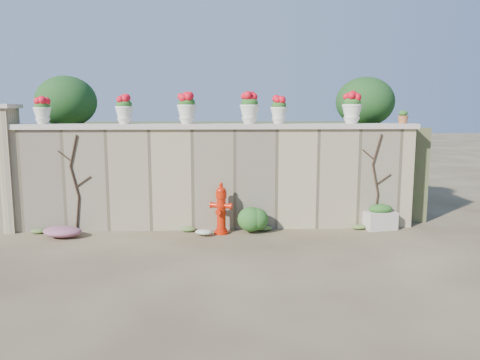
{
  "coord_description": "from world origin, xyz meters",
  "views": [
    {
      "loc": [
        0.05,
        -7.47,
        2.37
      ],
      "look_at": [
        0.5,
        1.4,
        1.04
      ],
      "focal_mm": 35.0,
      "sensor_mm": 36.0,
      "label": 1
    }
  ],
  "objects": [
    {
      "name": "stone_wall",
      "position": [
        0.0,
        1.8,
        1.0
      ],
      "size": [
        8.0,
        0.4,
        2.0
      ],
      "primitive_type": "cube",
      "color": "tan",
      "rests_on": "ground"
    },
    {
      "name": "fire_hydrant",
      "position": [
        0.14,
        1.32,
        0.5
      ],
      "size": [
        0.43,
        0.31,
        0.99
      ],
      "rotation": [
        0.0,
        0.0,
        -0.36
      ],
      "color": "#BD1D07",
      "rests_on": "ground"
    },
    {
      "name": "wall_cap",
      "position": [
        0.0,
        1.8,
        2.05
      ],
      "size": [
        8.1,
        0.52,
        0.1
      ],
      "primitive_type": "cube",
      "color": "beige",
      "rests_on": "stone_wall"
    },
    {
      "name": "back_shrub_left",
      "position": [
        -3.2,
        3.0,
        2.55
      ],
      "size": [
        1.3,
        1.3,
        1.1
      ],
      "primitive_type": "ellipsoid",
      "color": "#143814",
      "rests_on": "raised_fill"
    },
    {
      "name": "urn_pot_4",
      "position": [
        1.29,
        1.8,
        2.36
      ],
      "size": [
        0.33,
        0.33,
        0.53
      ],
      "color": "silver",
      "rests_on": "wall_cap"
    },
    {
      "name": "urn_pot_3",
      "position": [
        0.71,
        1.8,
        2.4
      ],
      "size": [
        0.38,
        0.38,
        0.6
      ],
      "color": "silver",
      "rests_on": "wall_cap"
    },
    {
      "name": "urn_pot_1",
      "position": [
        -1.73,
        1.8,
        2.37
      ],
      "size": [
        0.35,
        0.35,
        0.55
      ],
      "color": "silver",
      "rests_on": "wall_cap"
    },
    {
      "name": "urn_pot_5",
      "position": [
        2.75,
        1.8,
        2.4
      ],
      "size": [
        0.39,
        0.39,
        0.61
      ],
      "color": "silver",
      "rests_on": "wall_cap"
    },
    {
      "name": "white_flowers",
      "position": [
        -0.21,
        1.15,
        0.08
      ],
      "size": [
        0.47,
        0.38,
        0.17
      ],
      "primitive_type": "ellipsoid",
      "color": "white",
      "rests_on": "ground"
    },
    {
      "name": "vine_left",
      "position": [
        -2.67,
        1.58,
        0.99
      ],
      "size": [
        0.6,
        0.04,
        1.91
      ],
      "color": "black",
      "rests_on": "ground"
    },
    {
      "name": "planter_box",
      "position": [
        3.32,
        1.51,
        0.24
      ],
      "size": [
        0.66,
        0.45,
        0.51
      ],
      "rotation": [
        0.0,
        0.0,
        0.17
      ],
      "color": "beige",
      "rests_on": "ground"
    },
    {
      "name": "raised_fill",
      "position": [
        0.0,
        5.0,
        1.0
      ],
      "size": [
        9.0,
        6.0,
        2.0
      ],
      "primitive_type": "cube",
      "color": "#384C23",
      "rests_on": "ground"
    },
    {
      "name": "terracotta_pot",
      "position": [
        3.8,
        1.8,
        2.22
      ],
      "size": [
        0.21,
        0.21,
        0.25
      ],
      "color": "#A55C32",
      "rests_on": "wall_cap"
    },
    {
      "name": "gate_pillar",
      "position": [
        -4.15,
        1.8,
        1.26
      ],
      "size": [
        0.72,
        0.72,
        2.48
      ],
      "color": "tan",
      "rests_on": "ground"
    },
    {
      "name": "urn_pot_0",
      "position": [
        -3.29,
        1.8,
        2.36
      ],
      "size": [
        0.33,
        0.33,
        0.52
      ],
      "color": "silver",
      "rests_on": "wall_cap"
    },
    {
      "name": "back_shrub_right",
      "position": [
        3.4,
        3.0,
        2.55
      ],
      "size": [
        1.3,
        1.3,
        1.1
      ],
      "primitive_type": "ellipsoid",
      "color": "#143814",
      "rests_on": "raised_fill"
    },
    {
      "name": "vine_right",
      "position": [
        3.23,
        1.58,
        0.99
      ],
      "size": [
        0.6,
        0.04,
        1.91
      ],
      "color": "black",
      "rests_on": "ground"
    },
    {
      "name": "green_shrub",
      "position": [
        0.72,
        1.37,
        0.31
      ],
      "size": [
        0.66,
        0.59,
        0.63
      ],
      "primitive_type": "ellipsoid",
      "color": "#1E5119",
      "rests_on": "ground"
    },
    {
      "name": "ground",
      "position": [
        0.0,
        0.0,
        0.0
      ],
      "size": [
        80.0,
        80.0,
        0.0
      ],
      "primitive_type": "plane",
      "color": "#4B3A25",
      "rests_on": "ground"
    },
    {
      "name": "urn_pot_2",
      "position": [
        -0.52,
        1.8,
        2.4
      ],
      "size": [
        0.38,
        0.38,
        0.6
      ],
      "color": "silver",
      "rests_on": "wall_cap"
    },
    {
      "name": "magenta_clump",
      "position": [
        -2.89,
        1.18,
        0.13
      ],
      "size": [
        0.98,
        0.65,
        0.26
      ],
      "primitive_type": "ellipsoid",
      "color": "#C4278F",
      "rests_on": "ground"
    }
  ]
}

